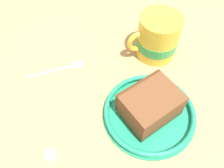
% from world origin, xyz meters
% --- Properties ---
extents(ground_plane, '(1.48, 1.48, 0.03)m').
position_xyz_m(ground_plane, '(0.00, 0.00, -0.02)').
color(ground_plane, tan).
extents(small_plate, '(0.18, 0.18, 0.02)m').
position_xyz_m(small_plate, '(-0.05, 0.02, 0.01)').
color(small_plate, '#1E8C66').
rests_on(small_plate, ground_plane).
extents(cake_slice, '(0.13, 0.13, 0.06)m').
position_xyz_m(cake_slice, '(-0.05, 0.01, 0.04)').
color(cake_slice, '#472814').
rests_on(cake_slice, small_plate).
extents(tea_mug, '(0.12, 0.09, 0.10)m').
position_xyz_m(tea_mug, '(-0.07, -0.16, 0.05)').
color(tea_mug, gold).
rests_on(tea_mug, ground_plane).
extents(teaspoon, '(0.12, 0.06, 0.01)m').
position_xyz_m(teaspoon, '(0.13, -0.09, 0.00)').
color(teaspoon, silver).
rests_on(teaspoon, ground_plane).
extents(sugar_cube, '(0.02, 0.02, 0.02)m').
position_xyz_m(sugar_cube, '(0.12, 0.11, 0.01)').
color(sugar_cube, white).
rests_on(sugar_cube, ground_plane).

